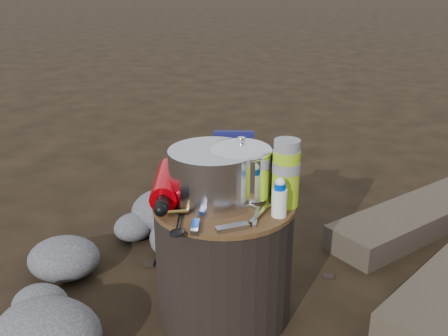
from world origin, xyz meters
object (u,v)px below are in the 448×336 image
(travel_mug, at_px, (275,171))
(fuel_bottle, at_px, (167,184))
(camping_pot, at_px, (241,170))
(thermos, at_px, (286,174))
(stump, at_px, (224,259))

(travel_mug, bearing_deg, fuel_bottle, -151.83)
(camping_pot, distance_m, thermos, 0.13)
(camping_pot, height_order, travel_mug, camping_pot)
(stump, distance_m, camping_pot, 0.28)
(thermos, relative_size, travel_mug, 1.48)
(camping_pot, distance_m, fuel_bottle, 0.22)
(stump, bearing_deg, thermos, 15.00)
(travel_mug, bearing_deg, stump, -130.47)
(camping_pot, bearing_deg, travel_mug, 48.84)
(thermos, bearing_deg, travel_mug, 122.27)
(stump, xyz_separation_m, camping_pot, (0.04, 0.04, 0.28))
(camping_pot, xyz_separation_m, thermos, (0.13, 0.00, 0.01))
(thermos, distance_m, travel_mug, 0.11)
(thermos, bearing_deg, camping_pot, -179.54)
(fuel_bottle, bearing_deg, camping_pot, -4.56)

